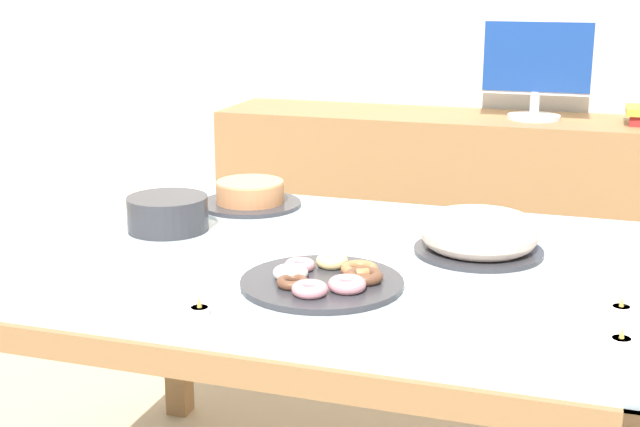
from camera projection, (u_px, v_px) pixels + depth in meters
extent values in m
cube|color=silver|center=(465.00, 2.00, 3.68)|extent=(8.00, 0.10, 2.60)
cube|color=silver|center=(332.00, 261.00, 2.13)|extent=(1.45, 1.07, 0.04)
cube|color=olive|center=(252.00, 366.00, 1.68)|extent=(1.49, 0.08, 0.06)
cube|color=olive|center=(384.00, 226.00, 2.61)|extent=(1.49, 0.08, 0.06)
cube|color=olive|center=(79.00, 253.00, 2.35)|extent=(0.08, 1.10, 0.06)
cube|color=olive|center=(176.00, 313.00, 2.88)|extent=(0.07, 0.07, 0.71)
cube|color=olive|center=(617.00, 368.00, 2.48)|extent=(0.07, 0.07, 0.71)
cube|color=olive|center=(445.00, 222.00, 3.63)|extent=(1.83, 0.44, 0.88)
cylinder|color=silver|center=(534.00, 117.00, 3.41)|extent=(0.20, 0.20, 0.02)
cylinder|color=silver|center=(535.00, 103.00, 3.40)|extent=(0.04, 0.04, 0.09)
cube|color=silver|center=(538.00, 57.00, 3.35)|extent=(0.42, 0.02, 0.28)
cube|color=navy|center=(537.00, 57.00, 3.34)|extent=(0.40, 0.00, 0.26)
cylinder|color=#333338|center=(250.00, 204.00, 2.57)|extent=(0.29, 0.29, 0.01)
cylinder|color=#BC7A4C|center=(250.00, 192.00, 2.56)|extent=(0.20, 0.20, 0.06)
cylinder|color=#EDA16C|center=(250.00, 182.00, 2.55)|extent=(0.19, 0.19, 0.01)
cylinder|color=#333338|center=(478.00, 251.00, 2.13)|extent=(0.31, 0.31, 0.01)
torus|color=beige|center=(479.00, 232.00, 2.12)|extent=(0.28, 0.28, 0.08)
cylinder|color=#333338|center=(322.00, 283.00, 1.91)|extent=(0.35, 0.35, 0.01)
torus|color=brown|center=(364.00, 276.00, 1.89)|extent=(0.08, 0.08, 0.02)
torus|color=#B27042|center=(360.00, 269.00, 1.94)|extent=(0.08, 0.08, 0.02)
torus|color=#EAD184|center=(332.00, 261.00, 1.99)|extent=(0.07, 0.07, 0.03)
torus|color=pink|center=(300.00, 265.00, 1.97)|extent=(0.07, 0.07, 0.02)
torus|color=white|center=(291.00, 273.00, 1.91)|extent=(0.08, 0.08, 0.02)
torus|color=brown|center=(293.00, 282.00, 1.86)|extent=(0.07, 0.07, 0.02)
torus|color=pink|center=(310.00, 289.00, 1.81)|extent=(0.08, 0.08, 0.03)
torus|color=pink|center=(347.00, 284.00, 1.84)|extent=(0.08, 0.08, 0.03)
cylinder|color=#333338|center=(168.00, 228.00, 2.33)|extent=(0.21, 0.21, 0.01)
cylinder|color=#333338|center=(168.00, 225.00, 2.32)|extent=(0.21, 0.21, 0.01)
cylinder|color=#333338|center=(168.00, 221.00, 2.32)|extent=(0.21, 0.21, 0.01)
cylinder|color=#333338|center=(168.00, 217.00, 2.32)|extent=(0.21, 0.21, 0.01)
cylinder|color=#333338|center=(168.00, 213.00, 2.32)|extent=(0.21, 0.21, 0.01)
cylinder|color=#333338|center=(168.00, 210.00, 2.31)|extent=(0.21, 0.21, 0.01)
cylinder|color=#333338|center=(167.00, 206.00, 2.31)|extent=(0.21, 0.21, 0.01)
cylinder|color=#333338|center=(167.00, 202.00, 2.31)|extent=(0.21, 0.21, 0.01)
cylinder|color=#333338|center=(167.00, 199.00, 2.30)|extent=(0.21, 0.21, 0.01)
cylinder|color=silver|center=(621.00, 310.00, 1.75)|extent=(0.04, 0.04, 0.02)
cylinder|color=white|center=(621.00, 307.00, 1.75)|extent=(0.03, 0.03, 0.00)
cone|color=#F9B74C|center=(622.00, 301.00, 1.75)|extent=(0.01, 0.01, 0.02)
cylinder|color=silver|center=(621.00, 342.00, 1.60)|extent=(0.04, 0.04, 0.02)
cylinder|color=white|center=(621.00, 339.00, 1.60)|extent=(0.03, 0.03, 0.00)
cone|color=#F9B74C|center=(622.00, 332.00, 1.59)|extent=(0.01, 0.01, 0.02)
cylinder|color=silver|center=(200.00, 311.00, 1.75)|extent=(0.04, 0.04, 0.02)
cylinder|color=white|center=(200.00, 308.00, 1.75)|extent=(0.03, 0.03, 0.00)
cone|color=#F9B74C|center=(199.00, 302.00, 1.74)|extent=(0.01, 0.01, 0.02)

